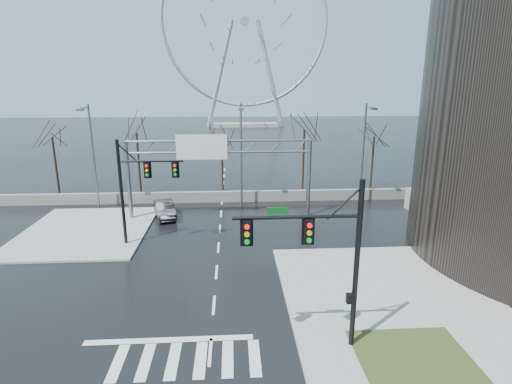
{
  "coord_description": "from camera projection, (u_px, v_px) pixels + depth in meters",
  "views": [
    {
      "loc": [
        1.15,
        -19.69,
        11.8
      ],
      "look_at": [
        2.86,
        8.91,
        4.0
      ],
      "focal_mm": 28.0,
      "sensor_mm": 36.0,
      "label": 1
    }
  ],
  "objects": [
    {
      "name": "streetlight_mid",
      "position": [
        241.0,
        148.0,
        38.06
      ],
      "size": [
        0.5,
        2.55,
        10.0
      ],
      "color": "slate",
      "rests_on": "ground"
    },
    {
      "name": "barrier_wall",
      "position": [
        222.0,
        197.0,
        41.12
      ],
      "size": [
        52.0,
        0.5,
        1.1
      ],
      "primitive_type": "cube",
      "color": "slate",
      "rests_on": "ground"
    },
    {
      "name": "ground",
      "position": [
        214.0,
        305.0,
        22.0
      ],
      "size": [
        260.0,
        260.0,
        0.0
      ],
      "primitive_type": "plane",
      "color": "black",
      "rests_on": "ground"
    },
    {
      "name": "tree_left",
      "position": [
        137.0,
        140.0,
        42.54
      ],
      "size": [
        3.75,
        3.75,
        7.5
      ],
      "color": "black",
      "rests_on": "ground"
    },
    {
      "name": "signal_mast_far",
      "position": [
        136.0,
        183.0,
        29.02
      ],
      "size": [
        4.72,
        0.41,
        8.0
      ],
      "color": "black",
      "rests_on": "ground"
    },
    {
      "name": "tree_right",
      "position": [
        304.0,
        137.0,
        43.52
      ],
      "size": [
        3.9,
        3.9,
        7.8
      ],
      "color": "black",
      "rests_on": "ground"
    },
    {
      "name": "tree_far_right",
      "position": [
        374.0,
        143.0,
        44.67
      ],
      "size": [
        3.4,
        3.4,
        6.8
      ],
      "color": "black",
      "rests_on": "ground"
    },
    {
      "name": "sidewalk_far",
      "position": [
        86.0,
        231.0,
        32.9
      ],
      "size": [
        10.0,
        12.0,
        0.15
      ],
      "primitive_type": "cube",
      "color": "gray",
      "rests_on": "ground"
    },
    {
      "name": "streetlight_right",
      "position": [
        365.0,
        147.0,
        38.75
      ],
      "size": [
        0.5,
        2.55,
        10.0
      ],
      "color": "slate",
      "rests_on": "ground"
    },
    {
      "name": "sidewalk_right_ext",
      "position": [
        379.0,
        281.0,
        24.48
      ],
      "size": [
        12.0,
        10.0,
        0.15
      ],
      "primitive_type": "cube",
      "color": "gray",
      "rests_on": "ground"
    },
    {
      "name": "tree_center",
      "position": [
        222.0,
        145.0,
        44.24
      ],
      "size": [
        3.25,
        3.25,
        6.5
      ],
      "color": "black",
      "rests_on": "ground"
    },
    {
      "name": "tree_far_left",
      "position": [
        53.0,
        144.0,
        42.61
      ],
      "size": [
        3.5,
        3.5,
        7.0
      ],
      "color": "black",
      "rests_on": "ground"
    },
    {
      "name": "signal_mast_near",
      "position": [
        327.0,
        251.0,
        17.12
      ],
      "size": [
        5.52,
        0.41,
        8.0
      ],
      "color": "black",
      "rests_on": "ground"
    },
    {
      "name": "grass_strip",
      "position": [
        413.0,
        356.0,
        17.66
      ],
      "size": [
        5.0,
        4.0,
        0.02
      ],
      "primitive_type": "cube",
      "color": "#2A3616",
      "rests_on": "sidewalk_near"
    },
    {
      "name": "ferris_wheel",
      "position": [
        245.0,
        28.0,
        106.92
      ],
      "size": [
        45.0,
        6.0,
        50.91
      ],
      "color": "gray",
      "rests_on": "ground"
    },
    {
      "name": "car",
      "position": [
        165.0,
        209.0,
        36.35
      ],
      "size": [
        2.81,
        4.78,
        1.49
      ],
      "primitive_type": "imported",
      "rotation": [
        0.0,
        0.0,
        0.29
      ],
      "color": "black",
      "rests_on": "ground"
    },
    {
      "name": "sign_gantry",
      "position": [
        215.0,
        162.0,
        35.02
      ],
      "size": [
        16.36,
        0.4,
        7.6
      ],
      "color": "slate",
      "rests_on": "ground"
    },
    {
      "name": "streetlight_left",
      "position": [
        91.0,
        149.0,
        37.25
      ],
      "size": [
        0.5,
        2.55,
        10.0
      ],
      "color": "slate",
      "rests_on": "ground"
    }
  ]
}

